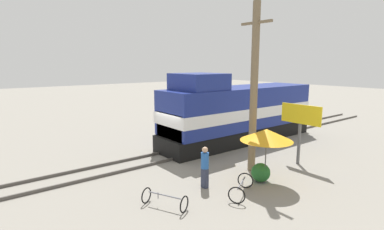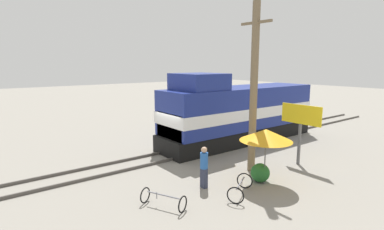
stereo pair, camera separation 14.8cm
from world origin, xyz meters
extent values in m
plane|color=gray|center=(0.00, 0.00, 0.00)|extent=(120.00, 120.00, 0.00)
cube|color=#4C4742|center=(-0.72, 0.00, 0.07)|extent=(0.08, 42.44, 0.15)
cube|color=#4C4742|center=(0.72, 0.00, 0.07)|extent=(0.08, 42.44, 0.15)
cube|color=black|center=(0.00, 5.00, 0.52)|extent=(2.80, 12.17, 1.04)
cube|color=navy|center=(0.00, 5.00, 2.39)|extent=(3.04, 11.69, 2.70)
cube|color=white|center=(0.00, 5.00, 2.12)|extent=(3.08, 11.81, 0.70)
cube|color=white|center=(0.00, 0.01, 1.78)|extent=(2.59, 1.70, 1.48)
cube|color=navy|center=(0.00, 1.35, 4.23)|extent=(2.86, 2.68, 0.98)
cylinder|color=#726047|center=(4.36, 1.26, 4.08)|extent=(0.37, 0.37, 8.16)
cube|color=#726047|center=(4.36, 1.26, 7.18)|extent=(1.80, 0.12, 0.12)
cylinder|color=#4C4C4C|center=(5.88, 0.42, 1.18)|extent=(0.05, 0.05, 2.36)
cone|color=orange|center=(5.88, 0.42, 2.23)|extent=(2.29, 2.29, 0.52)
cube|color=#595959|center=(5.26, 3.95, 1.09)|extent=(0.12, 0.12, 2.19)
cube|color=yellow|center=(5.26, 3.95, 2.69)|extent=(2.29, 0.08, 1.01)
sphere|color=#236028|center=(5.64, 0.42, 0.43)|extent=(0.86, 0.86, 0.86)
cube|color=#2D3347|center=(4.60, -2.02, 0.44)|extent=(0.30, 0.20, 0.87)
cylinder|color=#2659A5|center=(4.60, -2.02, 1.22)|extent=(0.34, 0.34, 0.69)
sphere|color=tan|center=(4.60, -2.02, 1.69)|extent=(0.26, 0.26, 0.26)
torus|color=black|center=(5.71, -0.67, 0.34)|extent=(0.62, 0.39, 0.69)
torus|color=black|center=(6.50, -2.03, 0.34)|extent=(0.62, 0.39, 0.69)
cube|color=slate|center=(6.10, -1.35, 0.54)|extent=(0.71, 1.18, 0.04)
cylinder|color=slate|center=(5.96, -1.11, 0.46)|extent=(0.04, 0.04, 0.29)
torus|color=black|center=(4.33, -4.73, 0.31)|extent=(0.31, 0.58, 0.62)
torus|color=black|center=(5.82, -4.02, 0.31)|extent=(0.31, 0.58, 0.62)
cube|color=slate|center=(5.08, -4.38, 0.49)|extent=(1.28, 0.64, 0.04)
cylinder|color=slate|center=(4.82, -4.50, 0.42)|extent=(0.04, 0.04, 0.26)
camera|label=1|loc=(13.93, -9.95, 5.32)|focal=28.00mm
camera|label=2|loc=(14.02, -9.83, 5.32)|focal=28.00mm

